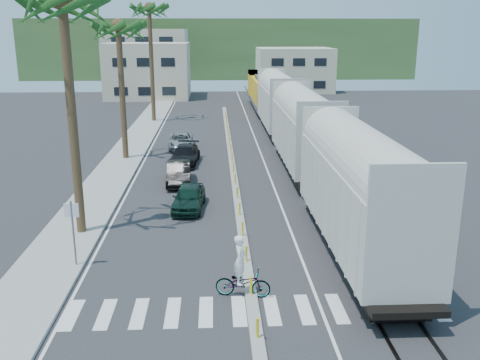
# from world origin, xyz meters

# --- Properties ---
(ground) EXTENTS (140.00, 140.00, 0.00)m
(ground) POSITION_xyz_m (0.00, 0.00, 0.00)
(ground) COLOR #28282B
(ground) RESTS_ON ground
(sidewalk) EXTENTS (3.00, 90.00, 0.15)m
(sidewalk) POSITION_xyz_m (-8.50, 25.00, 0.07)
(sidewalk) COLOR gray
(sidewalk) RESTS_ON ground
(rails) EXTENTS (1.56, 100.00, 0.06)m
(rails) POSITION_xyz_m (5.00, 28.00, 0.03)
(rails) COLOR black
(rails) RESTS_ON ground
(median) EXTENTS (0.45, 60.00, 0.85)m
(median) POSITION_xyz_m (0.00, 19.96, 0.09)
(median) COLOR gray
(median) RESTS_ON ground
(crosswalk) EXTENTS (14.00, 2.20, 0.01)m
(crosswalk) POSITION_xyz_m (0.00, -2.00, 0.01)
(crosswalk) COLOR silver
(crosswalk) RESTS_ON ground
(lane_markings) EXTENTS (9.42, 90.00, 0.01)m
(lane_markings) POSITION_xyz_m (-2.15, 25.00, 0.00)
(lane_markings) COLOR silver
(lane_markings) RESTS_ON ground
(freight_train) EXTENTS (3.00, 60.94, 5.85)m
(freight_train) POSITION_xyz_m (5.00, 23.53, 2.91)
(freight_train) COLOR beige
(freight_train) RESTS_ON ground
(palm_trees) EXTENTS (3.50, 37.20, 13.75)m
(palm_trees) POSITION_xyz_m (-8.10, 22.70, 10.81)
(palm_trees) COLOR brown
(palm_trees) RESTS_ON ground
(street_sign) EXTENTS (0.60, 0.08, 3.00)m
(street_sign) POSITION_xyz_m (-7.30, 2.00, 1.97)
(street_sign) COLOR slate
(street_sign) RESTS_ON ground
(buildings) EXTENTS (38.00, 27.00, 10.00)m
(buildings) POSITION_xyz_m (-6.41, 71.66, 4.36)
(buildings) COLOR #B7AF92
(buildings) RESTS_ON ground
(hillside) EXTENTS (80.00, 20.00, 12.00)m
(hillside) POSITION_xyz_m (0.00, 100.00, 6.00)
(hillside) COLOR #385628
(hillside) RESTS_ON ground
(car_lead) EXTENTS (2.39, 4.40, 1.40)m
(car_lead) POSITION_xyz_m (-2.81, 9.57, 0.70)
(car_lead) COLOR black
(car_lead) RESTS_ON ground
(car_second) EXTENTS (1.86, 4.50, 1.45)m
(car_second) POSITION_xyz_m (-3.71, 14.86, 0.72)
(car_second) COLOR black
(car_second) RESTS_ON ground
(car_third) EXTENTS (2.80, 5.18, 1.41)m
(car_third) POSITION_xyz_m (-3.57, 20.22, 0.70)
(car_third) COLOR black
(car_third) RESTS_ON ground
(car_rear) EXTENTS (2.54, 4.75, 1.26)m
(car_rear) POSITION_xyz_m (-4.19, 26.04, 0.63)
(car_rear) COLOR #ABAEB0
(car_rear) RESTS_ON ground
(cyclist) EXTENTS (1.48, 2.37, 2.48)m
(cyclist) POSITION_xyz_m (-0.32, -0.88, 0.79)
(cyclist) COLOR #9EA0A5
(cyclist) RESTS_ON ground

